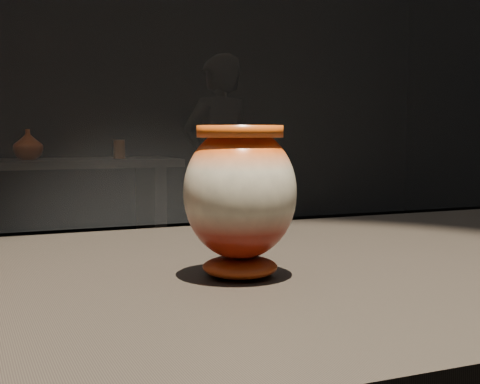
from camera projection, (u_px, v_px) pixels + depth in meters
The scene contains 5 objects.
main_vase at pixel (240, 195), 0.81m from camera, with size 0.16×0.16×0.19m.
back_shelf at pixel (21, 201), 4.24m from camera, with size 2.00×0.60×0.90m.
back_vase_mid at pixel (28, 145), 4.22m from camera, with size 0.19×0.19×0.19m, color maroon.
back_vase_right at pixel (119, 149), 4.43m from camera, with size 0.08×0.08×0.12m, color #8A3A14.
visitor at pixel (218, 163), 5.20m from camera, with size 0.61×0.40×1.67m, color black.
Camera 1 is at (-0.37, -0.79, 1.08)m, focal length 50.00 mm.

